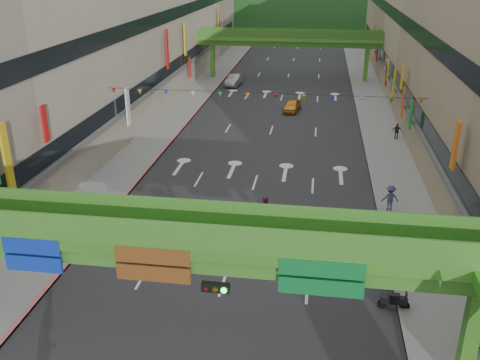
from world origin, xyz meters
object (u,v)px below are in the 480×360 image
object	(u,v)px
car_silver	(234,80)
car_yellow	(292,106)
overpass_near	(216,263)
scooter_rider_mid	(266,212)

from	to	relation	value
car_silver	car_yellow	world-z (taller)	car_silver
car_silver	overpass_near	bearing A→B (deg)	-73.46
overpass_near	scooter_rider_mid	distance (m)	13.74
overpass_near	car_yellow	size ratio (longest dim) A/B	7.23
overpass_near	car_silver	world-z (taller)	overpass_near
car_silver	scooter_rider_mid	bearing A→B (deg)	-70.01
scooter_rider_mid	car_yellow	world-z (taller)	scooter_rider_mid
scooter_rider_mid	overpass_near	bearing A→B (deg)	-92.98
overpass_near	car_yellow	distance (m)	42.53
scooter_rider_mid	car_yellow	bearing A→B (deg)	89.91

